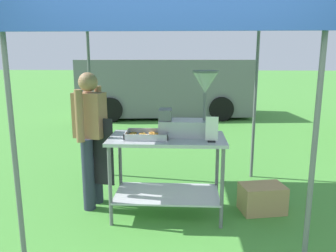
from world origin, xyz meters
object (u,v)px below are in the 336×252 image
(vendor, at_px, (91,133))
(supply_crate, at_px, (262,198))
(donut_tray, at_px, (147,136))
(donut_fryer, at_px, (190,111))
(stall_canopy, at_px, (168,20))
(menu_sign, at_px, (212,131))
(donut_cart, at_px, (167,159))
(van_grey, at_px, (165,87))

(vendor, xyz_separation_m, supply_crate, (2.00, -0.06, -0.74))
(donut_tray, height_order, donut_fryer, donut_fryer)
(donut_tray, relative_size, donut_fryer, 0.65)
(stall_canopy, height_order, donut_tray, stall_canopy)
(donut_fryer, relative_size, vendor, 0.45)
(menu_sign, bearing_deg, donut_cart, 157.67)
(donut_cart, bearing_deg, van_grey, 93.56)
(donut_cart, xyz_separation_m, donut_fryer, (0.25, 0.06, 0.53))
(van_grey, bearing_deg, donut_cart, -86.44)
(donut_tray, relative_size, vendor, 0.29)
(donut_cart, height_order, van_grey, van_grey)
(donut_tray, height_order, vendor, vendor)
(stall_canopy, xyz_separation_m, donut_cart, (0.00, -0.10, -1.50))
(donut_tray, xyz_separation_m, van_grey, (-0.19, 6.55, -0.06))
(van_grey, bearing_deg, menu_sign, -82.55)
(supply_crate, bearing_deg, van_grey, 103.31)
(stall_canopy, distance_m, supply_crate, 2.28)
(supply_crate, relative_size, van_grey, 0.11)
(menu_sign, relative_size, van_grey, 0.05)
(donut_tray, distance_m, supply_crate, 1.54)
(donut_tray, xyz_separation_m, donut_fryer, (0.46, 0.10, 0.26))
(donut_tray, bearing_deg, donut_cart, 11.57)
(vendor, relative_size, van_grey, 0.31)
(stall_canopy, distance_m, donut_fryer, 0.99)
(donut_tray, bearing_deg, donut_fryer, 12.58)
(donut_cart, relative_size, menu_sign, 4.79)
(menu_sign, distance_m, vendor, 1.43)
(donut_tray, bearing_deg, van_grey, 91.67)
(donut_fryer, distance_m, vendor, 1.19)
(donut_tray, height_order, supply_crate, donut_tray)
(donut_fryer, bearing_deg, donut_tray, -167.42)
(donut_cart, height_order, vendor, vendor)
(supply_crate, bearing_deg, donut_fryer, -175.53)
(stall_canopy, distance_m, van_grey, 6.55)
(donut_tray, relative_size, van_grey, 0.09)
(donut_cart, bearing_deg, donut_fryer, 13.44)
(vendor, bearing_deg, van_grey, 85.52)
(donut_cart, relative_size, donut_fryer, 1.77)
(supply_crate, bearing_deg, vendor, 178.33)
(supply_crate, bearing_deg, donut_cart, -173.46)
(donut_cart, xyz_separation_m, supply_crate, (1.10, 0.13, -0.50))
(donut_fryer, xyz_separation_m, van_grey, (-0.66, 6.45, -0.32))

